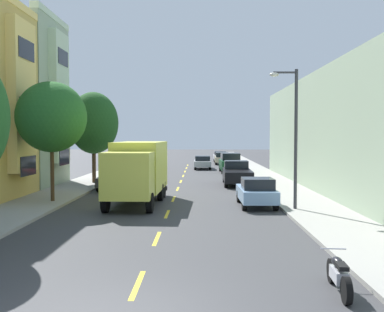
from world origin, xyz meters
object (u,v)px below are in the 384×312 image
(parked_hatchback_sky, at_px, (257,192))
(moving_silver_sedan, at_px, (203,162))
(parked_hatchback_red, at_px, (127,171))
(parked_sedan_white, at_px, (220,156))
(delivery_box_truck, at_px, (138,169))
(parked_pickup_black, at_px, (237,174))
(parked_motorcycle, at_px, (339,275))
(parked_wagon_burgundy, at_px, (139,164))
(parked_suv_forest, at_px, (230,163))
(street_tree_second, at_px, (51,117))
(parked_pickup_teal, at_px, (148,160))
(street_tree_third, at_px, (94,123))
(parked_wagon_champagne, at_px, (222,158))
(parked_sedan_charcoal, at_px, (115,178))
(street_lamp, at_px, (293,128))

(parked_hatchback_sky, height_order, moving_silver_sedan, parked_hatchback_sky)
(parked_hatchback_red, xyz_separation_m, parked_sedan_white, (8.81, 26.84, -0.01))
(delivery_box_truck, relative_size, parked_pickup_black, 1.39)
(parked_pickup_black, xyz_separation_m, parked_motorcycle, (0.48, -23.24, -0.42))
(parked_wagon_burgundy, height_order, parked_hatchback_red, same)
(parked_suv_forest, bearing_deg, parked_wagon_burgundy, -178.63)
(delivery_box_truck, xyz_separation_m, parked_pickup_black, (6.06, 9.47, -1.05))
(parked_wagon_burgundy, height_order, parked_motorcycle, parked_wagon_burgundy)
(delivery_box_truck, xyz_separation_m, parked_motorcycle, (6.54, -13.77, -1.47))
(parked_suv_forest, height_order, parked_motorcycle, parked_suv_forest)
(parked_sedan_white, distance_m, moving_silver_sedan, 14.51)
(street_tree_second, height_order, moving_silver_sedan, street_tree_second)
(street_tree_second, relative_size, parked_suv_forest, 1.32)
(parked_pickup_teal, bearing_deg, street_tree_third, -96.00)
(parked_pickup_black, bearing_deg, parked_motorcycle, -88.81)
(parked_wagon_champagne, relative_size, parked_sedan_charcoal, 1.04)
(street_lamp, distance_m, parked_motorcycle, 11.94)
(delivery_box_truck, height_order, parked_suv_forest, delivery_box_truck)
(parked_pickup_black, bearing_deg, parked_sedan_charcoal, -160.77)
(parked_sedan_charcoal, distance_m, parked_motorcycle, 22.18)
(parked_hatchback_sky, xyz_separation_m, moving_silver_sedan, (-2.64, 26.27, -0.01))
(delivery_box_truck, bearing_deg, parked_suv_forest, 72.97)
(parked_wagon_champagne, xyz_separation_m, parked_motorcycle, (0.43, -47.46, -0.39))
(parked_wagon_champagne, relative_size, parked_pickup_teal, 0.88)
(parked_wagon_champagne, bearing_deg, parked_suv_forest, -89.26)
(parked_sedan_white, bearing_deg, street_lamp, -87.81)
(street_tree_third, relative_size, street_lamp, 1.01)
(moving_silver_sedan, bearing_deg, street_tree_second, -107.88)
(street_lamp, xyz_separation_m, delivery_box_truck, (-7.74, 2.45, -2.13))
(delivery_box_truck, relative_size, parked_hatchback_sky, 1.85)
(street_tree_second, height_order, street_lamp, street_lamp)
(street_tree_third, bearing_deg, parked_suv_forest, 45.34)
(parked_suv_forest, bearing_deg, parked_sedan_white, 90.47)
(parked_wagon_burgundy, bearing_deg, parked_sedan_charcoal, -89.28)
(street_tree_second, distance_m, moving_silver_sedan, 26.98)
(street_lamp, xyz_separation_m, parked_wagon_burgundy, (-10.39, 22.76, -3.20))
(parked_suv_forest, bearing_deg, parked_wagon_champagne, 90.74)
(parked_wagon_burgundy, bearing_deg, parked_wagon_champagne, 56.76)
(parked_pickup_teal, height_order, parked_sedan_white, parked_pickup_teal)
(parked_pickup_black, bearing_deg, street_lamp, -81.99)
(street_tree_third, distance_m, parked_sedan_white, 32.20)
(street_tree_second, distance_m, parked_motorcycle, 18.15)
(street_tree_third, xyz_separation_m, parked_hatchback_sky, (10.84, -10.44, -3.82))
(street_tree_second, distance_m, street_tree_third, 9.58)
(parked_wagon_champagne, height_order, moving_silver_sedan, parked_wagon_champagne)
(parked_hatchback_red, bearing_deg, street_lamp, -55.64)
(parked_wagon_burgundy, bearing_deg, parked_suv_forest, 1.37)
(parked_motorcycle, bearing_deg, parked_hatchback_sky, 91.40)
(street_tree_second, bearing_deg, parked_sedan_charcoal, 72.05)
(parked_wagon_burgundy, bearing_deg, street_lamp, -65.46)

